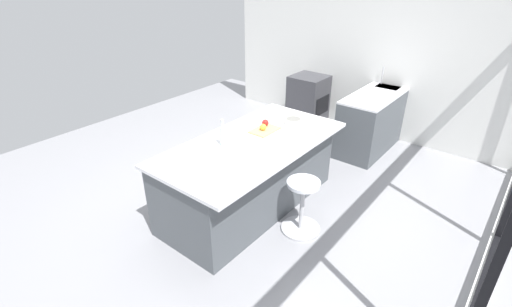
% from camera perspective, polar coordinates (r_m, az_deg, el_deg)
% --- Properties ---
extents(ground_plane, '(7.73, 7.73, 0.00)m').
position_cam_1_polar(ground_plane, '(4.74, -0.57, -7.05)').
color(ground_plane, gray).
extents(interior_partition_left, '(0.12, 5.14, 2.71)m').
position_cam_1_polar(interior_partition_left, '(6.61, 16.49, 14.85)').
color(interior_partition_left, silver).
rests_on(interior_partition_left, ground_plane).
extents(sink_cabinet, '(2.02, 0.60, 1.19)m').
position_cam_1_polar(sink_cabinet, '(6.36, 18.63, 5.60)').
color(sink_cabinet, '#4C5156').
rests_on(sink_cabinet, ground_plane).
extents(oven_range, '(0.60, 0.61, 0.88)m').
position_cam_1_polar(oven_range, '(6.90, 8.10, 8.29)').
color(oven_range, '#38383D').
rests_on(oven_range, ground_plane).
extents(kitchen_island, '(2.31, 1.16, 0.88)m').
position_cam_1_polar(kitchen_island, '(4.40, -0.99, -3.14)').
color(kitchen_island, '#4C5156').
rests_on(kitchen_island, ground_plane).
extents(stool_by_window, '(0.44, 0.44, 0.64)m').
position_cam_1_polar(stool_by_window, '(4.10, 7.14, -8.36)').
color(stool_by_window, '#B7B7BC').
rests_on(stool_by_window, ground_plane).
extents(cutting_board, '(0.36, 0.24, 0.02)m').
position_cam_1_polar(cutting_board, '(4.44, 1.37, 3.65)').
color(cutting_board, tan).
rests_on(cutting_board, kitchen_island).
extents(apple_yellow, '(0.08, 0.08, 0.08)m').
position_cam_1_polar(apple_yellow, '(4.40, 1.10, 4.12)').
color(apple_yellow, gold).
rests_on(apple_yellow, cutting_board).
extents(apple_red, '(0.08, 0.08, 0.08)m').
position_cam_1_polar(apple_red, '(4.51, 1.46, 4.80)').
color(apple_red, red).
rests_on(apple_red, cutting_board).
extents(water_bottle, '(0.06, 0.06, 0.31)m').
position_cam_1_polar(water_bottle, '(4.05, -5.19, 2.82)').
color(water_bottle, silver).
rests_on(water_bottle, kitchen_island).
extents(fruit_bowl, '(0.22, 0.22, 0.07)m').
position_cam_1_polar(fruit_bowl, '(4.64, 5.80, 5.04)').
color(fruit_bowl, silver).
rests_on(fruit_bowl, kitchen_island).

